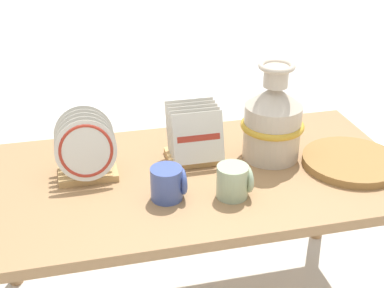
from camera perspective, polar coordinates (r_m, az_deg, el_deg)
name	(u,v)px	position (r m, az deg, el deg)	size (l,w,h in m)	color
display_table	(192,190)	(1.81, 0.00, -4.97)	(1.43, 0.74, 0.61)	#9E754C
ceramic_vase	(273,120)	(1.84, 8.61, 2.56)	(0.22, 0.22, 0.34)	beige
dish_rack_round_plates	(86,152)	(1.75, -11.25, -0.80)	(0.19, 0.18, 0.21)	tan
dish_rack_square_plates	(194,140)	(1.83, 0.25, 0.47)	(0.19, 0.17, 0.19)	tan
wicker_charger_stack	(351,161)	(1.90, 16.61, -1.79)	(0.33, 0.33, 0.03)	olive
mug_cobalt_glaze	(168,183)	(1.63, -2.54, -4.20)	(0.11, 0.10, 0.10)	#42569E
mug_sage_glaze	(234,181)	(1.64, 4.51, -3.97)	(0.11, 0.10, 0.10)	#9EB28E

